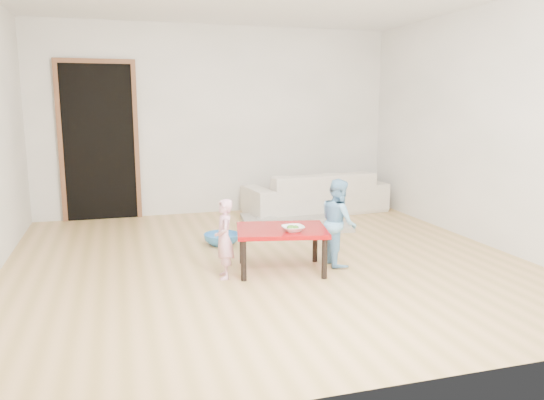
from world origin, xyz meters
name	(u,v)px	position (x,y,z in m)	size (l,w,h in m)	color
floor	(266,260)	(0.00, 0.00, 0.00)	(5.00, 5.00, 0.01)	tan
back_wall	(218,121)	(0.00, 2.50, 1.30)	(5.00, 0.02, 2.60)	white
right_wall	(487,126)	(2.50, 0.00, 1.30)	(0.02, 5.00, 2.60)	white
doorway	(99,143)	(-1.60, 2.48, 1.02)	(1.02, 0.08, 2.11)	brown
sofa	(316,192)	(1.31, 2.05, 0.29)	(2.01, 0.78, 0.59)	silver
cushion	(294,185)	(0.92, 1.86, 0.44)	(0.41, 0.36, 0.11)	orange
red_table	(281,249)	(0.05, -0.36, 0.21)	(0.82, 0.62, 0.41)	#95080B
bowl	(293,229)	(0.11, -0.51, 0.44)	(0.20, 0.20, 0.05)	white
broccoli	(293,228)	(0.11, -0.51, 0.44)	(0.12, 0.12, 0.06)	#2D5919
child_pink	(224,239)	(-0.51, -0.41, 0.36)	(0.26, 0.17, 0.72)	#D8628C
child_blue	(339,222)	(0.64, -0.31, 0.42)	(0.41, 0.32, 0.84)	#5FA8DE
basin	(222,239)	(-0.32, 0.71, 0.06)	(0.39, 0.39, 0.12)	#3177BA
blanket	(294,222)	(0.77, 1.40, 0.03)	(1.29, 1.07, 0.06)	#B9B1A3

